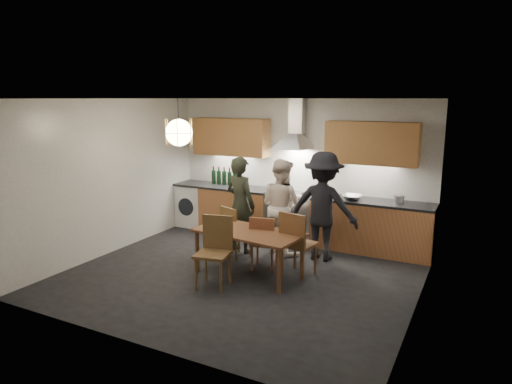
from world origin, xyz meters
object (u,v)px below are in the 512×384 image
at_px(chair_front, 215,246).
at_px(person_right, 323,206).
at_px(person_mid, 281,206).
at_px(wine_bottles, 224,176).
at_px(person_left, 241,205).
at_px(mixing_bowl, 352,197).
at_px(dining_table, 249,236).
at_px(chair_back_left, 233,229).
at_px(stock_pot, 399,199).

relative_size(chair_front, person_right, 0.56).
xyz_separation_m(chair_front, person_right, (0.99, 1.70, 0.32)).
xyz_separation_m(person_mid, wine_bottles, (-1.62, 0.82, 0.27)).
xyz_separation_m(person_left, mixing_bowl, (1.67, 0.92, 0.12)).
bearing_deg(dining_table, person_right, 63.92).
bearing_deg(chair_back_left, person_left, -59.22).
relative_size(person_right, wine_bottles, 3.05).
height_order(chair_front, person_left, person_left).
distance_m(dining_table, stock_pot, 2.66).
xyz_separation_m(dining_table, mixing_bowl, (1.05, 1.80, 0.34)).
bearing_deg(stock_pot, dining_table, -133.34).
height_order(chair_front, mixing_bowl, chair_front).
bearing_deg(person_left, chair_back_left, 113.87).
bearing_deg(person_right, chair_back_left, 22.25).
height_order(person_left, person_mid, person_left).
height_order(person_left, wine_bottles, person_left).
relative_size(person_right, mixing_bowl, 5.16).
xyz_separation_m(person_mid, person_right, (0.74, -0.01, 0.08)).
distance_m(person_right, wine_bottles, 2.51).
height_order(person_right, wine_bottles, person_right).
bearing_deg(person_right, wine_bottles, -22.12).
bearing_deg(person_mid, wine_bottles, -4.54).
bearing_deg(chair_back_left, person_mid, -111.27).
distance_m(person_left, person_right, 1.40).
relative_size(dining_table, mixing_bowl, 4.90).
bearing_deg(dining_table, chair_back_left, 143.65).
xyz_separation_m(chair_back_left, person_mid, (0.59, 0.62, 0.31)).
bearing_deg(person_right, stock_pot, -146.97).
xyz_separation_m(chair_back_left, chair_front, (0.33, -1.09, 0.07)).
relative_size(mixing_bowl, stock_pot, 1.99).
bearing_deg(dining_table, chair_front, -106.71).
bearing_deg(person_mid, mixing_bowl, -125.77).
distance_m(dining_table, person_mid, 1.18).
relative_size(dining_table, chair_back_left, 1.95).
xyz_separation_m(chair_back_left, person_left, (-0.05, 0.34, 0.33)).
height_order(person_mid, stock_pot, person_mid).
distance_m(chair_back_left, person_right, 1.51).
bearing_deg(chair_back_left, dining_table, 158.67).
bearing_deg(chair_front, wine_bottles, 107.86).
bearing_deg(mixing_bowl, stock_pot, 8.23).
distance_m(dining_table, mixing_bowl, 2.11).
height_order(person_left, mixing_bowl, person_left).
bearing_deg(wine_bottles, dining_table, -50.94).
height_order(dining_table, person_mid, person_mid).
xyz_separation_m(person_left, stock_pot, (2.43, 1.03, 0.13)).
xyz_separation_m(dining_table, chair_back_left, (-0.57, 0.54, -0.10)).
xyz_separation_m(dining_table, stock_pot, (1.81, 1.91, 0.36)).
bearing_deg(person_right, dining_table, 54.26).
height_order(person_mid, mixing_bowl, person_mid).
relative_size(person_left, mixing_bowl, 4.80).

